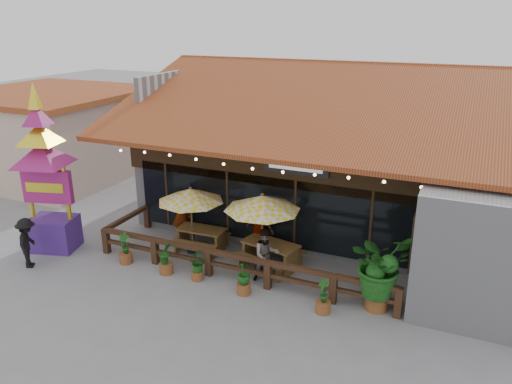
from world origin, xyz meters
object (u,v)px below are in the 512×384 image
at_px(umbrella_left, 191,195).
at_px(umbrella_right, 262,203).
at_px(tropical_plant, 380,266).
at_px(pedestrian, 28,243).
at_px(picnic_table_left, 201,235).
at_px(picnic_table_right, 270,251).
at_px(thai_sign_tower, 43,158).

bearing_deg(umbrella_left, umbrella_right, -2.42).
distance_m(umbrella_left, umbrella_right, 2.65).
bearing_deg(tropical_plant, pedestrian, -169.58).
distance_m(umbrella_right, pedestrian, 7.68).
xyz_separation_m(picnic_table_left, picnic_table_right, (2.70, -0.28, 0.05)).
bearing_deg(tropical_plant, umbrella_right, 166.54).
height_order(picnic_table_left, tropical_plant, tropical_plant).
relative_size(tropical_plant, pedestrian, 1.39).
height_order(thai_sign_tower, pedestrian, thai_sign_tower).
height_order(umbrella_left, thai_sign_tower, thai_sign_tower).
xyz_separation_m(umbrella_left, picnic_table_right, (2.87, 0.04, -1.50)).
relative_size(picnic_table_left, pedestrian, 1.02).
height_order(umbrella_right, picnic_table_left, umbrella_right).
bearing_deg(umbrella_left, pedestrian, -145.03).
relative_size(picnic_table_right, pedestrian, 1.25).
distance_m(umbrella_right, thai_sign_tower, 7.47).
relative_size(umbrella_right, pedestrian, 1.78).
xyz_separation_m(picnic_table_right, thai_sign_tower, (-7.46, -1.70, 2.69)).
bearing_deg(picnic_table_left, tropical_plant, -12.03).
bearing_deg(picnic_table_right, pedestrian, -156.95).
distance_m(picnic_table_left, tropical_plant, 6.52).
xyz_separation_m(picnic_table_left, pedestrian, (-4.50, -3.34, 0.30)).
height_order(umbrella_left, umbrella_right, umbrella_right).
bearing_deg(pedestrian, picnic_table_right, -101.65).
relative_size(umbrella_left, tropical_plant, 1.14).
bearing_deg(pedestrian, thai_sign_tower, -23.62).
distance_m(umbrella_left, picnic_table_right, 3.24).
bearing_deg(pedestrian, umbrella_right, -102.01).
relative_size(picnic_table_left, thai_sign_tower, 0.27).
distance_m(umbrella_left, picnic_table_left, 1.59).
xyz_separation_m(umbrella_right, picnic_table_left, (-2.47, 0.42, -1.72)).
height_order(picnic_table_right, tropical_plant, tropical_plant).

